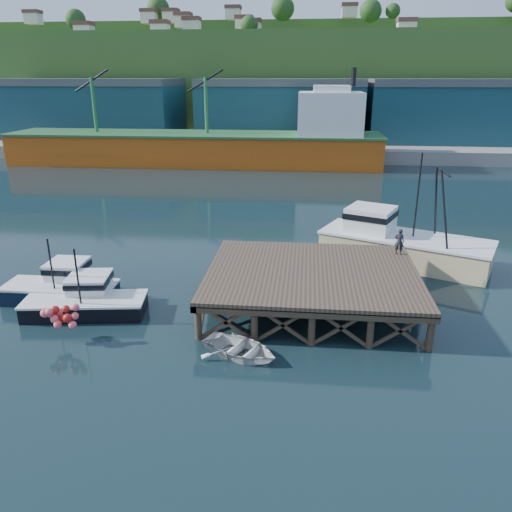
# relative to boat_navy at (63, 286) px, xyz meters

# --- Properties ---
(ground) EXTENTS (300.00, 300.00, 0.00)m
(ground) POSITION_rel_boat_navy_xyz_m (9.27, 0.76, -0.82)
(ground) COLOR black
(ground) RESTS_ON ground
(wharf) EXTENTS (12.00, 10.00, 2.62)m
(wharf) POSITION_rel_boat_navy_xyz_m (14.77, 0.58, 1.12)
(wharf) COLOR brown
(wharf) RESTS_ON ground
(far_quay) EXTENTS (160.00, 40.00, 2.00)m
(far_quay) POSITION_rel_boat_navy_xyz_m (9.27, 70.76, 0.18)
(far_quay) COLOR gray
(far_quay) RESTS_ON ground
(warehouse_left) EXTENTS (32.00, 16.00, 9.00)m
(warehouse_left) POSITION_rel_boat_navy_xyz_m (-25.73, 65.76, 5.68)
(warehouse_left) COLOR #173E4E
(warehouse_left) RESTS_ON far_quay
(warehouse_mid) EXTENTS (28.00, 16.00, 9.00)m
(warehouse_mid) POSITION_rel_boat_navy_xyz_m (9.27, 65.76, 5.68)
(warehouse_mid) COLOR #173E4E
(warehouse_mid) RESTS_ON far_quay
(warehouse_right) EXTENTS (30.00, 16.00, 9.00)m
(warehouse_right) POSITION_rel_boat_navy_xyz_m (39.27, 65.76, 5.68)
(warehouse_right) COLOR #173E4E
(warehouse_right) RESTS_ON far_quay
(cargo_ship) EXTENTS (55.50, 10.00, 13.75)m
(cargo_ship) POSITION_rel_boat_navy_xyz_m (0.80, 48.76, 2.49)
(cargo_ship) COLOR #C15212
(cargo_ship) RESTS_ON ground
(hillside) EXTENTS (220.00, 50.00, 22.00)m
(hillside) POSITION_rel_boat_navy_xyz_m (9.27, 100.76, 10.18)
(hillside) COLOR #2D511E
(hillside) RESTS_ON ground
(boat_navy) EXTENTS (6.56, 3.47, 4.09)m
(boat_navy) POSITION_rel_boat_navy_xyz_m (0.00, 0.00, 0.00)
(boat_navy) COLOR black
(boat_navy) RESTS_ON ground
(boat_black) EXTENTS (6.93, 5.77, 4.12)m
(boat_black) POSITION_rel_boat_navy_xyz_m (2.15, -1.58, -0.07)
(boat_black) COLOR black
(boat_black) RESTS_ON ground
(trawler) EXTENTS (12.36, 8.59, 7.82)m
(trawler) POSITION_rel_boat_navy_xyz_m (21.08, 8.43, 0.79)
(trawler) COLOR beige
(trawler) RESTS_ON ground
(dinghy) EXTENTS (4.70, 4.20, 0.80)m
(dinghy) POSITION_rel_boat_navy_xyz_m (11.38, -5.35, -0.42)
(dinghy) COLOR silver
(dinghy) RESTS_ON ground
(dockworker) EXTENTS (0.68, 0.55, 1.63)m
(dockworker) POSITION_rel_boat_navy_xyz_m (20.13, 4.17, 2.12)
(dockworker) COLOR black
(dockworker) RESTS_ON wharf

